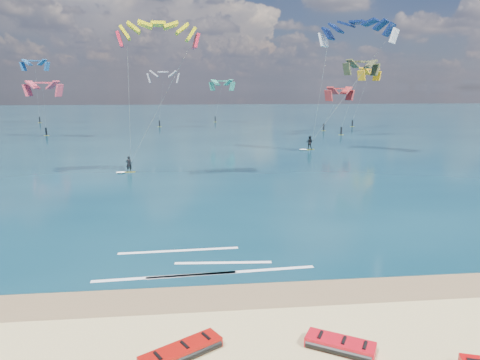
% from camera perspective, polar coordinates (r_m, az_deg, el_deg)
% --- Properties ---
extents(ground, '(320.00, 320.00, 0.00)m').
position_cam_1_polar(ground, '(53.69, -7.19, 3.21)').
color(ground, tan).
rests_on(ground, ground).
extents(wet_sand_strip, '(320.00, 2.40, 0.01)m').
position_cam_1_polar(wet_sand_strip, '(18.10, -9.51, -15.34)').
color(wet_sand_strip, brown).
rests_on(wet_sand_strip, ground).
extents(sea, '(320.00, 200.00, 0.04)m').
position_cam_1_polar(sea, '(117.32, -6.58, 8.09)').
color(sea, '#0A2838').
rests_on(sea, ground).
extents(packed_kite_left, '(3.02, 2.42, 0.39)m').
position_cam_1_polar(packed_kite_left, '(14.76, -7.81, -22.25)').
color(packed_kite_left, '#AA0E09').
rests_on(packed_kite_left, ground).
extents(packed_kite_mid, '(2.62, 2.15, 0.40)m').
position_cam_1_polar(packed_kite_mid, '(15.30, 13.17, -21.13)').
color(packed_kite_mid, red).
rests_on(packed_kite_mid, ground).
extents(kitesurfer_main, '(9.68, 6.75, 14.84)m').
position_cam_1_polar(kitesurfer_main, '(40.42, -12.84, 10.93)').
color(kitesurfer_main, gold).
rests_on(kitesurfer_main, sea).
extents(kitesurfer_far, '(11.25, 9.84, 17.63)m').
position_cam_1_polar(kitesurfer_far, '(56.22, 12.38, 12.68)').
color(kitesurfer_far, gold).
rests_on(kitesurfer_far, sea).
extents(shoreline_foam, '(10.12, 3.63, 0.01)m').
position_cam_1_polar(shoreline_foam, '(20.80, -5.37, -11.30)').
color(shoreline_foam, white).
rests_on(shoreline_foam, ground).
extents(distant_kites, '(77.03, 36.90, 14.22)m').
position_cam_1_polar(distant_kites, '(87.05, -3.98, 10.45)').
color(distant_kites, '#FFB116').
rests_on(distant_kites, ground).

